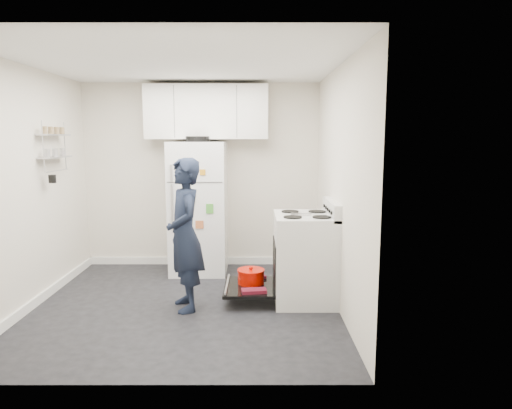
{
  "coord_description": "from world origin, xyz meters",
  "views": [
    {
      "loc": [
        0.74,
        -4.66,
        1.77
      ],
      "look_at": [
        0.75,
        0.23,
        1.05
      ],
      "focal_mm": 32.0,
      "sensor_mm": 36.0,
      "label": 1
    }
  ],
  "objects_px": {
    "open_oven_door": "(250,282)",
    "person": "(185,235)",
    "electric_range": "(304,258)",
    "refrigerator": "(199,207)"
  },
  "relations": [
    {
      "from": "refrigerator",
      "to": "person",
      "type": "relative_size",
      "value": 1.14
    },
    {
      "from": "open_oven_door",
      "to": "person",
      "type": "distance_m",
      "value": 0.94
    },
    {
      "from": "electric_range",
      "to": "person",
      "type": "xyz_separation_m",
      "value": [
        -1.25,
        -0.25,
        0.32
      ]
    },
    {
      "from": "electric_range",
      "to": "refrigerator",
      "type": "relative_size",
      "value": 0.62
    },
    {
      "from": "electric_range",
      "to": "open_oven_door",
      "type": "distance_m",
      "value": 0.64
    },
    {
      "from": "electric_range",
      "to": "refrigerator",
      "type": "xyz_separation_m",
      "value": [
        -1.27,
        1.1,
        0.4
      ]
    },
    {
      "from": "open_oven_door",
      "to": "refrigerator",
      "type": "bearing_deg",
      "value": 122.97
    },
    {
      "from": "refrigerator",
      "to": "person",
      "type": "distance_m",
      "value": 1.35
    },
    {
      "from": "refrigerator",
      "to": "electric_range",
      "type": "bearing_deg",
      "value": -40.91
    },
    {
      "from": "open_oven_door",
      "to": "refrigerator",
      "type": "relative_size",
      "value": 0.4
    }
  ]
}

